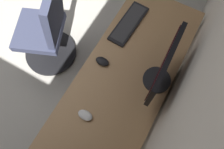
# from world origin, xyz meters

# --- Properties ---
(floor_plane) EXTENTS (5.22, 5.22, 0.00)m
(floor_plane) POSITION_xyz_m (0.00, 0.00, 0.00)
(floor_plane) COLOR #B2ADA3
(wall_back) EXTENTS (4.95, 0.10, 2.60)m
(wall_back) POSITION_xyz_m (0.00, 1.99, 1.30)
(wall_back) COLOR beige
(wall_back) RESTS_ON ground
(desk) EXTENTS (1.83, 0.63, 0.73)m
(desk) POSITION_xyz_m (0.26, 1.60, 0.65)
(desk) COLOR #936D47
(desk) RESTS_ON ground
(drawer_pedestal) EXTENTS (0.40, 0.51, 0.69)m
(drawer_pedestal) POSITION_xyz_m (0.01, 1.63, 0.35)
(drawer_pedestal) COLOR #936D47
(drawer_pedestal) RESTS_ON ground
(monitor_primary) EXTENTS (0.48, 0.20, 0.40)m
(monitor_primary) POSITION_xyz_m (0.07, 1.81, 0.96)
(monitor_primary) COLOR black
(monitor_primary) RESTS_ON desk
(keyboard_main) EXTENTS (0.43, 0.16, 0.02)m
(keyboard_main) POSITION_xyz_m (-0.26, 1.42, 0.74)
(keyboard_main) COLOR black
(keyboard_main) RESTS_ON desk
(mouse_main) EXTENTS (0.06, 0.10, 0.03)m
(mouse_main) POSITION_xyz_m (0.14, 1.40, 0.75)
(mouse_main) COLOR black
(mouse_main) RESTS_ON desk
(mouse_spare) EXTENTS (0.06, 0.10, 0.03)m
(mouse_spare) POSITION_xyz_m (0.53, 1.50, 0.75)
(mouse_spare) COLOR silver
(mouse_spare) RESTS_ON desk
(office_chair) EXTENTS (0.57, 0.61, 0.97)m
(office_chair) POSITION_xyz_m (0.01, 0.72, 0.46)
(office_chair) COLOR #383D56
(office_chair) RESTS_ON ground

